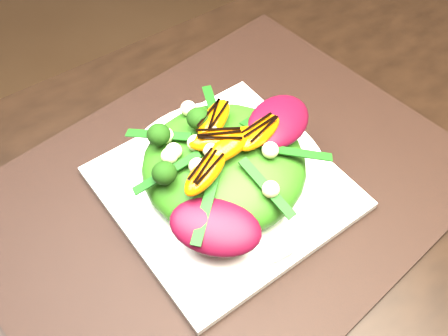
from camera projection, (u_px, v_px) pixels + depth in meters
placemat at (224, 191)px, 0.63m from camera, size 0.61×0.49×0.00m
plate_base at (224, 187)px, 0.62m from camera, size 0.26×0.26×0.01m
salad_bowl at (224, 181)px, 0.61m from camera, size 0.32×0.32×0.02m
lettuce_mound at (224, 166)px, 0.59m from camera, size 0.20×0.20×0.06m
radicchio_leaf at (279, 121)px, 0.59m from camera, size 0.11×0.09×0.02m
orange_segment at (213, 126)px, 0.58m from camera, size 0.07×0.04×0.02m
broccoli_floret at (152, 146)px, 0.56m from camera, size 0.05×0.05×0.04m
macadamia_nut at (268, 151)px, 0.56m from camera, size 0.02×0.02×0.02m
balsamic_drizzle at (213, 120)px, 0.57m from camera, size 0.05×0.01×0.00m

